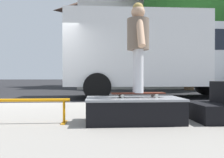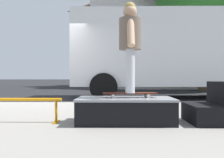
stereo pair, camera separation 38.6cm
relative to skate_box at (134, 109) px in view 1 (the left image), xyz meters
name	(u,v)px [view 1 (the left image)]	position (x,y,z in m)	size (l,w,h in m)	color
ground_plane	(30,105)	(-2.34, 3.19, -0.31)	(140.00, 140.00, 0.00)	black
skate_box	(134,109)	(0.00, 0.00, 0.00)	(1.36, 0.71, 0.35)	black
grind_rail	(18,105)	(-1.63, 0.01, 0.07)	(1.44, 0.28, 0.35)	orange
skateboard	(138,93)	(0.07, 0.06, 0.22)	(0.79, 0.27, 0.07)	#4C1E14
skater_kid	(138,40)	(0.07, 0.06, 1.00)	(0.32, 0.67, 1.31)	silver
box_truck	(160,52)	(1.85, 5.39, 1.39)	(6.91, 2.63, 3.05)	white
street_tree_main	(195,10)	(5.17, 10.05, 4.38)	(5.94, 5.40, 7.55)	brown
house_behind	(138,34)	(2.75, 15.27, 3.93)	(9.54, 8.23, 8.40)	silver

